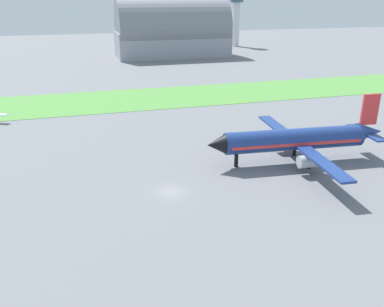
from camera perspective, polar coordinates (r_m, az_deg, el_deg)
name	(u,v)px	position (r m, az deg, el deg)	size (l,w,h in m)	color
ground_plane	(170,192)	(64.95, -3.07, -5.50)	(600.00, 600.00, 0.00)	slate
grass_taxiway_strip	(122,100)	(124.51, -9.89, 7.47)	(360.00, 28.00, 0.08)	#549342
airplane_midfield_jet	(298,140)	(77.26, 14.71, 1.91)	(34.70, 35.32, 12.48)	navy
hangar_distant	(172,32)	(213.70, -2.82, 16.80)	(56.36, 26.39, 28.16)	#9399A3
control_tower	(236,16)	(260.72, 6.27, 18.77)	(8.00, 8.00, 29.76)	silver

